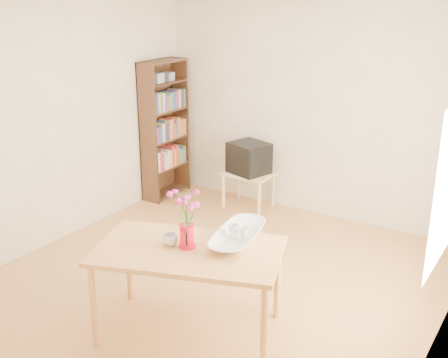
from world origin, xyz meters
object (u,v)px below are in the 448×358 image
Objects in this scene: mug at (170,240)px; pitcher at (187,237)px; bowl at (238,214)px; television at (249,157)px; table at (189,258)px.

pitcher is at bearing -176.53° from mug.
mug is 0.57m from bowl.
bowl reaches higher than television.
bowl reaches higher than table.
television is at bearing 74.28° from pitcher.
pitcher is (-0.03, 0.02, 0.17)m from table.
pitcher is 0.40× the size of bowl.
mug is at bearing -137.35° from bowl.
television is at bearing 118.04° from bowl.
pitcher reaches higher than mug.
pitcher reaches higher than television.
bowl is (0.40, 0.37, 0.18)m from mug.
pitcher is at bearing 121.94° from table.
pitcher is 2.77m from television.
television is (-0.81, 2.65, -0.14)m from mug.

